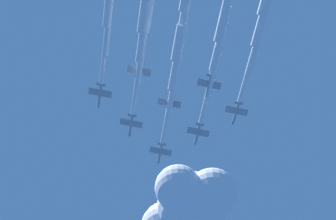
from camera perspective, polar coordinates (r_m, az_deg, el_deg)
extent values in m
cylinder|color=#9EA3AD|center=(181.10, -0.92, -5.09)|extent=(6.82, 7.59, 1.21)
cone|color=#1959A5|center=(183.88, -1.17, -6.39)|extent=(1.72, 1.74, 1.15)
cylinder|color=black|center=(178.59, -0.69, -3.83)|extent=(1.08, 1.05, 0.91)
ellipsoid|color=black|center=(182.57, -1.00, -5.52)|extent=(1.87, 1.98, 0.76)
cube|color=#9EA3AD|center=(180.77, -0.90, -4.95)|extent=(8.09, 7.52, 1.07)
cube|color=#1959A5|center=(180.95, -2.09, -4.70)|extent=(2.04, 2.20, 0.18)
cube|color=#1959A5|center=(180.79, 0.31, -5.18)|extent=(2.04, 2.20, 0.18)
cube|color=#9EA3AD|center=(179.09, -0.74, -4.09)|extent=(3.13, 2.92, 0.45)
cube|color=#1959A5|center=(179.90, -0.70, -3.93)|extent=(1.17, 1.27, 1.90)
cylinder|color=white|center=(175.58, -0.39, -2.21)|extent=(9.63, 10.75, 1.55)
cylinder|color=white|center=(170.29, 0.31, 1.00)|extent=(10.21, 11.26, 2.32)
cylinder|color=white|center=(165.61, 0.80, 4.45)|extent=(10.79, 11.77, 3.09)
cylinder|color=white|center=(161.58, 1.32, 8.08)|extent=(11.38, 12.27, 3.87)
cylinder|color=#9EA3AD|center=(175.73, -4.46, -1.72)|extent=(6.78, 7.64, 1.22)
cone|color=#1959A5|center=(178.30, -4.65, -3.11)|extent=(1.73, 1.74, 1.16)
cylinder|color=black|center=(173.41, -4.27, -0.37)|extent=(1.09, 1.05, 0.92)
ellipsoid|color=black|center=(177.12, -4.50, -2.19)|extent=(1.87, 1.99, 0.77)
cube|color=#9EA3AD|center=(175.41, -4.44, -1.57)|extent=(8.11, 7.48, 1.15)
cube|color=#1959A5|center=(175.92, -5.66, -1.32)|extent=(2.03, 2.21, 0.18)
cube|color=#1959A5|center=(175.11, -3.21, -1.81)|extent=(2.03, 2.21, 0.18)
cube|color=#9EA3AD|center=(173.87, -4.31, -0.65)|extent=(3.14, 2.91, 0.48)
cube|color=#1959A5|center=(174.70, -4.25, -0.50)|extent=(1.17, 1.29, 1.90)
cylinder|color=white|center=(170.82, -4.05, 1.26)|extent=(9.05, 10.21, 1.56)
cylinder|color=white|center=(166.29, -3.51, 4.44)|extent=(9.64, 10.72, 2.34)
cylinder|color=white|center=(162.40, -3.19, 7.84)|extent=(10.23, 11.22, 3.12)
cylinder|color=white|center=(159.11, -2.86, 11.39)|extent=(10.83, 11.73, 3.89)
cylinder|color=#9EA3AD|center=(178.27, 3.59, -2.76)|extent=(6.92, 7.50, 1.21)
cone|color=#1959A5|center=(180.79, 3.26, -4.11)|extent=(1.73, 1.74, 1.15)
cylinder|color=black|center=(175.99, 3.91, -1.45)|extent=(1.08, 1.05, 0.91)
ellipsoid|color=black|center=(179.65, 3.47, -3.22)|extent=(1.89, 1.97, 0.76)
cube|color=#9EA3AD|center=(177.96, 3.63, -2.62)|extent=(8.02, 7.60, 1.05)
cube|color=#1959A5|center=(177.84, 2.42, -2.35)|extent=(2.06, 2.18, 0.17)
cube|color=#1959A5|center=(178.29, 4.84, -2.86)|extent=(2.06, 2.18, 0.17)
cube|color=#9EA3AD|center=(176.45, 3.85, -1.72)|extent=(3.11, 2.95, 0.44)
cube|color=#1959A5|center=(177.29, 3.86, -1.57)|extent=(1.18, 1.26, 1.90)
cylinder|color=white|center=(173.41, 4.31, 0.16)|extent=(9.42, 10.22, 1.54)
cylinder|color=white|center=(168.94, 5.18, 3.32)|extent=(9.99, 10.74, 2.31)
cylinder|color=white|center=(165.00, 5.87, 6.69)|extent=(10.57, 11.25, 3.09)
cylinder|color=white|center=(161.69, 6.58, 10.21)|extent=(11.14, 11.77, 3.86)
cylinder|color=#9EA3AD|center=(172.24, 0.14, 0.69)|extent=(6.75, 7.62, 1.20)
cone|color=#1959A5|center=(174.57, -0.12, -0.76)|extent=(1.71, 1.73, 1.14)
cylinder|color=black|center=(170.15, 0.38, 2.10)|extent=(1.07, 1.04, 0.90)
ellipsoid|color=black|center=(173.55, 0.05, 0.19)|extent=(1.86, 1.98, 0.75)
cube|color=#9EA3AD|center=(171.95, 0.16, 0.85)|extent=(8.12, 7.49, 0.92)
cube|color=#1959A5|center=(172.10, -1.10, 1.08)|extent=(2.03, 2.21, 0.16)
cube|color=#1959A5|center=(172.01, 1.43, 0.63)|extent=(2.03, 2.21, 0.16)
cube|color=#9EA3AD|center=(170.56, 0.33, 1.81)|extent=(3.14, 2.91, 0.40)
cube|color=#1959A5|center=(171.42, 0.36, 1.95)|extent=(1.13, 1.26, 1.90)
cylinder|color=white|center=(167.90, 0.67, 3.74)|extent=(8.77, 9.90, 1.52)
cylinder|color=white|center=(164.07, 1.34, 6.93)|extent=(9.34, 10.40, 2.29)
cylinder|color=white|center=(160.79, 1.79, 10.31)|extent=(9.92, 10.89, 3.05)
cylinder|color=#9EA3AD|center=(172.15, -8.15, 1.92)|extent=(6.78, 7.60, 1.20)
cone|color=#1959A5|center=(174.48, -8.30, 0.45)|extent=(1.71, 1.73, 1.14)
cylinder|color=black|center=(170.07, -8.01, 3.34)|extent=(1.07, 1.04, 0.90)
ellipsoid|color=black|center=(173.46, -8.18, 1.41)|extent=(1.86, 1.98, 0.75)
cube|color=#9EA3AD|center=(171.86, -8.14, 2.07)|extent=(8.11, 7.51, 0.95)
cube|color=#1959A5|center=(172.58, -9.38, 2.31)|extent=(2.04, 2.20, 0.17)
cube|color=#1959A5|center=(171.36, -6.88, 1.85)|extent=(2.04, 2.20, 0.17)
cube|color=#9EA3AD|center=(170.48, -8.04, 3.05)|extent=(3.14, 2.92, 0.41)
cube|color=#1959A5|center=(171.33, -7.97, 3.18)|extent=(1.14, 1.26, 1.90)
cylinder|color=white|center=(167.76, -7.83, 5.06)|extent=(9.08, 10.19, 1.53)
cylinder|color=white|center=(163.78, -7.39, 8.41)|extent=(9.65, 10.69, 2.29)
cylinder|color=white|center=(160.51, -7.16, 11.95)|extent=(10.23, 11.19, 3.06)
cylinder|color=#9EA3AD|center=(177.61, 8.17, -0.23)|extent=(6.91, 7.48, 1.19)
cone|color=#1959A5|center=(179.86, 7.77, -1.62)|extent=(1.71, 1.72, 1.13)
cylinder|color=black|center=(175.61, 8.54, 1.12)|extent=(1.07, 1.04, 0.89)
ellipsoid|color=black|center=(178.89, 8.01, -0.71)|extent=(1.88, 1.96, 0.74)
cube|color=#9EA3AD|center=(177.34, 8.21, -0.08)|extent=(8.03, 7.62, 0.88)
cube|color=#1959A5|center=(176.88, 7.00, 0.18)|extent=(2.06, 2.18, 0.16)
cube|color=#1959A5|center=(178.00, 9.41, -0.32)|extent=(2.06, 2.18, 0.16)
cube|color=#9EA3AD|center=(176.01, 8.46, 0.84)|extent=(3.11, 2.96, 0.38)
cube|color=#1959A5|center=(176.86, 8.45, 0.98)|extent=(1.15, 1.23, 1.90)
cylinder|color=white|center=(173.30, 9.02, 2.80)|extent=(9.61, 10.42, 1.52)
cylinder|color=white|center=(169.43, 10.05, 6.10)|extent=(10.17, 10.93, 2.28)
cylinder|color=white|center=(166.09, 10.90, 9.58)|extent=(10.74, 11.44, 3.03)
cylinder|color=#9EA3AD|center=(168.82, -3.52, 4.56)|extent=(6.90, 7.53, 1.22)
cone|color=#1959A5|center=(170.90, -3.77, 3.02)|extent=(1.73, 1.74, 1.15)
cylinder|color=black|center=(166.98, -3.28, 6.03)|extent=(1.08, 1.05, 0.91)
ellipsoid|color=black|center=(170.05, -3.59, 4.01)|extent=(1.88, 1.97, 0.76)
cube|color=#9EA3AD|center=(168.56, -3.50, 4.72)|extent=(8.04, 7.58, 1.07)
cube|color=#1959A5|center=(169.03, -4.77, 4.98)|extent=(2.06, 2.19, 0.18)
cube|color=#1959A5|center=(168.31, -2.21, 4.47)|extent=(2.06, 2.19, 0.18)
cube|color=#9EA3AD|center=(167.35, -3.33, 5.73)|extent=(3.11, 2.94, 0.46)
cube|color=#1959A5|center=(168.22, -3.28, 5.84)|extent=(1.18, 1.27, 1.90)
cylinder|color=white|center=(164.96, -2.99, 7.81)|extent=(9.27, 10.14, 1.55)
cylinder|color=white|center=(161.56, -2.32, 11.28)|extent=(9.85, 10.65, 2.32)
cylinder|color=#9EA3AD|center=(168.90, 4.92, 2.97)|extent=(6.82, 7.62, 1.24)
cone|color=#1959A5|center=(170.99, 4.59, 1.46)|extent=(1.74, 1.75, 1.18)
cylinder|color=black|center=(167.06, 5.25, 4.43)|extent=(1.10, 1.06, 0.93)
ellipsoid|color=black|center=(170.13, 4.80, 2.44)|extent=(1.88, 1.99, 0.78)
cube|color=#9EA3AD|center=(168.64, 4.96, 3.13)|extent=(8.08, 7.50, 1.27)
cube|color=#1959A5|center=(168.64, 3.68, 3.41)|extent=(2.04, 2.20, 0.19)
cube|color=#1959A5|center=(168.85, 6.24, 2.87)|extent=(2.04, 2.20, 0.19)
cube|color=#9EA3AD|center=(167.42, 5.18, 4.13)|extent=(3.13, 2.91, 0.53)
cube|color=#1959A5|center=(168.30, 5.20, 4.25)|extent=(1.20, 1.30, 1.90)
cylinder|color=white|center=(165.12, 5.62, 6.11)|extent=(8.76, 9.79, 1.58)
cylinder|color=white|center=(161.90, 6.46, 9.35)|extent=(9.36, 10.31, 2.36)
cylinder|color=white|center=(159.22, 7.09, 12.76)|extent=(9.96, 10.82, 3.15)
sphere|color=white|center=(199.59, 2.89, -11.46)|extent=(29.16, 29.16, 29.16)
sphere|color=white|center=(196.75, 5.35, -9.85)|extent=(20.41, 20.41, 20.41)
sphere|color=white|center=(193.44, 1.21, -9.32)|extent=(18.96, 18.96, 18.96)
sphere|color=white|center=(208.30, 2.81, -11.01)|extent=(16.04, 16.04, 16.04)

